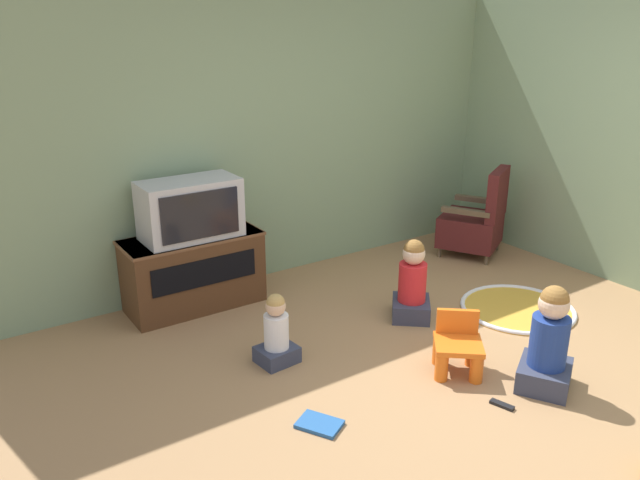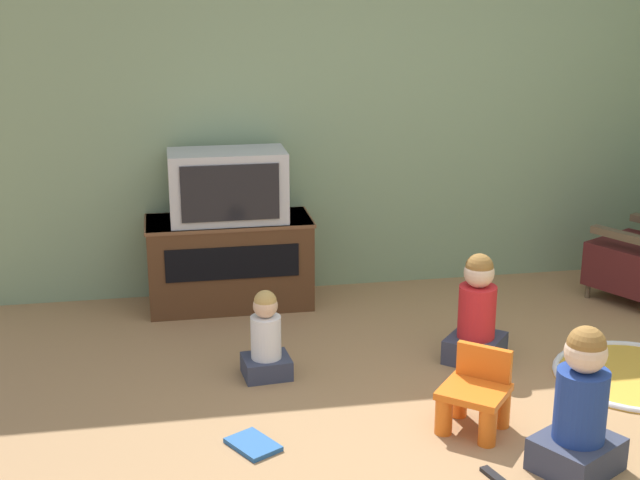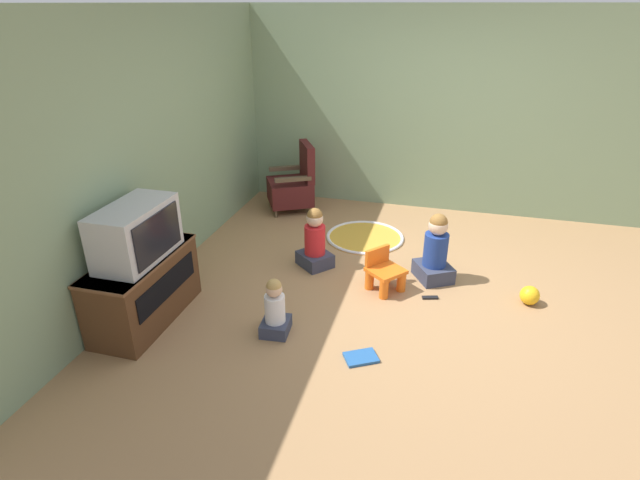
{
  "view_description": "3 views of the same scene",
  "coord_description": "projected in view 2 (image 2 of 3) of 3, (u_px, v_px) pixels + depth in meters",
  "views": [
    {
      "loc": [
        -2.89,
        -2.29,
        2.26
      ],
      "look_at": [
        -0.63,
        1.06,
        0.82
      ],
      "focal_mm": 35.0,
      "sensor_mm": 36.0,
      "label": 1
    },
    {
      "loc": [
        -1.53,
        -3.55,
        2.21
      ],
      "look_at": [
        -0.73,
        0.86,
        0.85
      ],
      "focal_mm": 50.0,
      "sensor_mm": 36.0,
      "label": 2
    },
    {
      "loc": [
        -4.29,
        -0.24,
        2.55
      ],
      "look_at": [
        -0.53,
        0.78,
        0.68
      ],
      "focal_mm": 28.0,
      "sensor_mm": 36.0,
      "label": 3
    }
  ],
  "objects": [
    {
      "name": "ground_plane",
      "position": [
        503.0,
        453.0,
        4.25
      ],
      "size": [
        30.0,
        30.0,
        0.0
      ],
      "primitive_type": "plane",
      "color": "#9E754C"
    },
    {
      "name": "wall_back",
      "position": [
        335.0,
        110.0,
        6.19
      ],
      "size": [
        5.35,
        0.12,
        2.54
      ],
      "color": "gray",
      "rests_on": "ground_plane"
    },
    {
      "name": "tv_cabinet",
      "position": [
        230.0,
        261.0,
        6.04
      ],
      "size": [
        1.11,
        0.49,
        0.61
      ],
      "color": "#4C2D19",
      "rests_on": "ground_plane"
    },
    {
      "name": "television",
      "position": [
        228.0,
        186.0,
        5.86
      ],
      "size": [
        0.77,
        0.41,
        0.47
      ],
      "color": "#B7B7BC",
      "rests_on": "tv_cabinet"
    },
    {
      "name": "yellow_kid_chair",
      "position": [
        475.0,
        397.0,
        4.43
      ],
      "size": [
        0.43,
        0.43,
        0.4
      ],
      "rotation": [
        0.0,
        0.0,
        -0.69
      ],
      "color": "orange",
      "rests_on": "ground_plane"
    },
    {
      "name": "play_mat",
      "position": [
        636.0,
        375.0,
        5.03
      ],
      "size": [
        0.93,
        0.93,
        0.04
      ],
      "color": "gold",
      "rests_on": "ground_plane"
    },
    {
      "name": "child_watching_left",
      "position": [
        266.0,
        340.0,
        4.99
      ],
      "size": [
        0.28,
        0.25,
        0.51
      ],
      "rotation": [
        0.0,
        0.0,
        0.09
      ],
      "color": "#33384C",
      "rests_on": "ground_plane"
    },
    {
      "name": "child_watching_center",
      "position": [
        477.0,
        315.0,
        5.18
      ],
      "size": [
        0.44,
        0.44,
        0.66
      ],
      "rotation": [
        0.0,
        0.0,
        0.86
      ],
      "color": "#33384C",
      "rests_on": "ground_plane"
    },
    {
      "name": "child_watching_right",
      "position": [
        580.0,
        409.0,
        4.02
      ],
      "size": [
        0.47,
        0.45,
        0.71
      ],
      "rotation": [
        0.0,
        0.0,
        0.53
      ],
      "color": "#33384C",
      "rests_on": "ground_plane"
    },
    {
      "name": "book",
      "position": [
        253.0,
        445.0,
        4.3
      ],
      "size": [
        0.28,
        0.31,
        0.02
      ],
      "rotation": [
        0.0,
        0.0,
        2.09
      ],
      "color": "#235699",
      "rests_on": "ground_plane"
    },
    {
      "name": "remote_control",
      "position": [
        493.0,
        476.0,
        4.04
      ],
      "size": [
        0.08,
        0.16,
        0.02
      ],
      "rotation": [
        0.0,
        0.0,
        1.86
      ],
      "color": "black",
      "rests_on": "ground_plane"
    }
  ]
}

